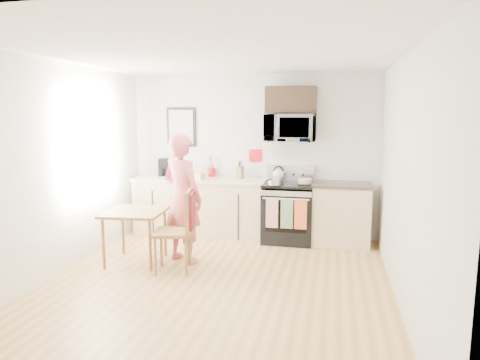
% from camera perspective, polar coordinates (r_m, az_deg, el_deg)
% --- Properties ---
extents(floor, '(4.60, 4.60, 0.00)m').
position_cam_1_polar(floor, '(5.08, -3.44, -14.02)').
color(floor, '#A97B41').
rests_on(floor, ground).
extents(back_wall, '(4.00, 0.04, 2.60)m').
position_cam_1_polar(back_wall, '(6.95, 1.66, 3.30)').
color(back_wall, white).
rests_on(back_wall, floor).
extents(front_wall, '(4.00, 0.04, 2.60)m').
position_cam_1_polar(front_wall, '(2.64, -17.58, -6.40)').
color(front_wall, white).
rests_on(front_wall, floor).
extents(left_wall, '(0.04, 4.60, 2.60)m').
position_cam_1_polar(left_wall, '(5.62, -23.60, 1.22)').
color(left_wall, white).
rests_on(left_wall, floor).
extents(right_wall, '(0.04, 4.60, 2.60)m').
position_cam_1_polar(right_wall, '(4.60, 21.10, -0.17)').
color(right_wall, white).
rests_on(right_wall, floor).
extents(ceiling, '(4.00, 4.60, 0.04)m').
position_cam_1_polar(ceiling, '(4.72, -3.75, 16.45)').
color(ceiling, white).
rests_on(ceiling, back_wall).
extents(window, '(0.06, 1.40, 1.50)m').
position_cam_1_polar(window, '(6.24, -19.16, 4.47)').
color(window, white).
rests_on(window, left_wall).
extents(cabinet_left, '(2.10, 0.60, 0.90)m').
position_cam_1_polar(cabinet_left, '(7.00, -5.30, -3.76)').
color(cabinet_left, '#D1B286').
rests_on(cabinet_left, floor).
extents(countertop_left, '(2.14, 0.64, 0.04)m').
position_cam_1_polar(countertop_left, '(6.91, -5.36, 0.05)').
color(countertop_left, beige).
rests_on(countertop_left, cabinet_left).
extents(cabinet_right, '(0.84, 0.60, 0.90)m').
position_cam_1_polar(cabinet_right, '(6.68, 13.31, -4.58)').
color(cabinet_right, '#D1B286').
rests_on(cabinet_right, floor).
extents(countertop_right, '(0.88, 0.64, 0.04)m').
position_cam_1_polar(countertop_right, '(6.58, 13.46, -0.60)').
color(countertop_right, black).
rests_on(countertop_right, cabinet_right).
extents(range, '(0.76, 0.70, 1.16)m').
position_cam_1_polar(range, '(6.69, 6.42, -4.49)').
color(range, black).
rests_on(range, floor).
extents(microwave, '(0.76, 0.51, 0.42)m').
position_cam_1_polar(microwave, '(6.62, 6.72, 6.95)').
color(microwave, '#B7B8BC').
rests_on(microwave, back_wall).
extents(upper_cabinet, '(0.76, 0.35, 0.40)m').
position_cam_1_polar(upper_cabinet, '(6.66, 6.83, 10.57)').
color(upper_cabinet, black).
rests_on(upper_cabinet, back_wall).
extents(wall_art, '(0.50, 0.04, 0.65)m').
position_cam_1_polar(wall_art, '(7.22, -7.82, 7.01)').
color(wall_art, black).
rests_on(wall_art, back_wall).
extents(wall_trivet, '(0.20, 0.02, 0.20)m').
position_cam_1_polar(wall_trivet, '(6.93, 2.04, 3.28)').
color(wall_trivet, red).
rests_on(wall_trivet, back_wall).
extents(person, '(0.74, 0.64, 1.72)m').
position_cam_1_polar(person, '(5.72, -7.68, -2.44)').
color(person, '#C43540').
rests_on(person, floor).
extents(dining_table, '(0.75, 0.75, 0.70)m').
position_cam_1_polar(dining_table, '(5.84, -13.84, -4.78)').
color(dining_table, brown).
rests_on(dining_table, floor).
extents(chair, '(0.56, 0.52, 1.04)m').
position_cam_1_polar(chair, '(5.38, -7.44, -5.22)').
color(chair, brown).
rests_on(chair, floor).
extents(knife_block, '(0.11, 0.14, 0.19)m').
position_cam_1_polar(knife_block, '(6.85, -0.01, 1.00)').
color(knife_block, brown).
rests_on(knife_block, countertop_left).
extents(utensil_crock, '(0.12, 0.12, 0.36)m').
position_cam_1_polar(utensil_crock, '(7.06, -3.79, 1.61)').
color(utensil_crock, red).
rests_on(utensil_crock, countertop_left).
extents(fruit_bowl, '(0.26, 0.26, 0.10)m').
position_cam_1_polar(fruit_bowl, '(6.97, -6.32, 0.62)').
color(fruit_bowl, white).
rests_on(fruit_bowl, countertop_left).
extents(milk_carton, '(0.10, 0.10, 0.24)m').
position_cam_1_polar(milk_carton, '(6.95, -7.15, 1.23)').
color(milk_carton, tan).
rests_on(milk_carton, countertop_left).
extents(coffee_maker, '(0.21, 0.26, 0.28)m').
position_cam_1_polar(coffee_maker, '(7.29, -10.19, 1.62)').
color(coffee_maker, black).
rests_on(coffee_maker, countertop_left).
extents(bread_bag, '(0.30, 0.20, 0.10)m').
position_cam_1_polar(bread_bag, '(6.81, -5.94, 0.51)').
color(bread_bag, tan).
rests_on(bread_bag, countertop_left).
extents(cake, '(0.25, 0.25, 0.08)m').
position_cam_1_polar(cake, '(6.50, 8.66, -0.18)').
color(cake, black).
rests_on(cake, range).
extents(kettle, '(0.18, 0.18, 0.23)m').
position_cam_1_polar(kettle, '(6.77, 5.14, 0.75)').
color(kettle, white).
rests_on(kettle, range).
extents(pot, '(0.21, 0.35, 0.10)m').
position_cam_1_polar(pot, '(6.39, 4.61, -0.14)').
color(pot, '#B7B8BC').
rests_on(pot, range).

